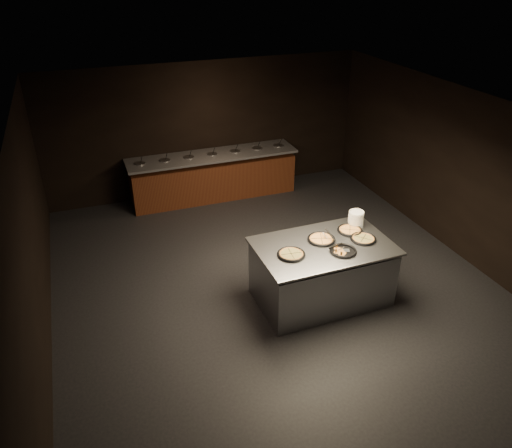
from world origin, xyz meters
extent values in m
cube|color=black|center=(0.00, 0.00, -0.01)|extent=(7.00, 8.00, 0.01)
cube|color=black|center=(0.00, 0.00, 2.90)|extent=(7.00, 8.00, 0.01)
cube|color=black|center=(0.00, 4.00, 1.45)|extent=(7.00, 0.01, 2.90)
cube|color=black|center=(0.00, -4.00, 1.45)|extent=(7.00, 0.01, 2.90)
cube|color=black|center=(-3.50, 0.00, 1.45)|extent=(0.01, 8.00, 2.90)
cube|color=black|center=(3.50, 0.00, 1.45)|extent=(0.01, 8.00, 2.90)
cube|color=#612F16|center=(0.00, 3.58, 0.43)|extent=(3.60, 0.75, 0.85)
cube|color=slate|center=(0.00, 3.58, 0.97)|extent=(3.70, 0.83, 0.05)
cube|color=#3B140D|center=(0.00, 3.58, 0.04)|extent=(3.60, 0.69, 0.08)
cylinder|color=#B3B5BA|center=(-1.55, 3.58, 0.98)|extent=(0.22, 0.22, 0.08)
cylinder|color=#49772F|center=(-1.55, 3.58, 1.00)|extent=(0.19, 0.19, 0.02)
cylinder|color=black|center=(-1.52, 3.56, 1.09)|extent=(0.04, 0.10, 0.19)
cylinder|color=#B3B5BA|center=(-1.03, 3.58, 0.98)|extent=(0.22, 0.22, 0.08)
cylinder|color=#49772F|center=(-1.03, 3.58, 1.00)|extent=(0.19, 0.19, 0.02)
cylinder|color=black|center=(-1.00, 3.56, 1.09)|extent=(0.04, 0.10, 0.19)
cylinder|color=#B3B5BA|center=(-0.52, 3.58, 0.98)|extent=(0.22, 0.22, 0.08)
cylinder|color=#49772F|center=(-0.52, 3.58, 1.00)|extent=(0.19, 0.19, 0.02)
cylinder|color=black|center=(-0.49, 3.56, 1.09)|extent=(0.04, 0.10, 0.19)
cylinder|color=#B3B5BA|center=(0.00, 3.58, 0.98)|extent=(0.22, 0.22, 0.08)
cylinder|color=#49772F|center=(0.00, 3.58, 1.00)|extent=(0.19, 0.19, 0.02)
cylinder|color=black|center=(0.03, 3.56, 1.09)|extent=(0.04, 0.10, 0.19)
cylinder|color=#B3B5BA|center=(0.52, 3.58, 0.98)|extent=(0.22, 0.22, 0.08)
cylinder|color=#49772F|center=(0.52, 3.58, 1.00)|extent=(0.19, 0.19, 0.02)
cylinder|color=black|center=(0.55, 3.56, 1.09)|extent=(0.04, 0.10, 0.19)
cylinder|color=#B3B5BA|center=(1.03, 3.58, 0.98)|extent=(0.22, 0.22, 0.08)
cylinder|color=#49772F|center=(1.03, 3.58, 1.00)|extent=(0.19, 0.19, 0.02)
cylinder|color=black|center=(1.06, 3.56, 1.09)|extent=(0.04, 0.10, 0.19)
cylinder|color=#B3B5BA|center=(1.55, 3.58, 0.98)|extent=(0.22, 0.22, 0.08)
cylinder|color=#49772F|center=(1.55, 3.58, 1.00)|extent=(0.19, 0.19, 0.02)
cylinder|color=black|center=(1.58, 3.56, 1.09)|extent=(0.04, 0.10, 0.19)
cube|color=#B3B5BA|center=(0.54, -0.62, 0.44)|extent=(1.99, 1.23, 0.89)
cube|color=#B3B5BA|center=(0.54, -0.62, 0.97)|extent=(2.07, 1.31, 0.04)
cylinder|color=#B3B5BA|center=(0.54, -1.27, 0.97)|extent=(2.06, 0.07, 0.04)
cylinder|color=white|center=(1.30, -0.25, 1.11)|extent=(0.24, 0.24, 0.24)
cylinder|color=black|center=(-0.04, -0.72, 0.99)|extent=(0.39, 0.39, 0.01)
torus|color=black|center=(-0.04, -0.72, 1.01)|extent=(0.41, 0.41, 0.04)
torus|color=#A15029|center=(-0.04, -0.72, 1.01)|extent=(0.35, 0.35, 0.03)
cylinder|color=#BA894A|center=(-0.04, -0.72, 1.01)|extent=(0.31, 0.31, 0.02)
cube|color=black|center=(-0.04, -0.72, 1.02)|extent=(0.04, 0.31, 0.00)
cube|color=black|center=(-0.04, -0.72, 1.02)|extent=(0.31, 0.04, 0.00)
cylinder|color=black|center=(0.57, -0.49, 0.99)|extent=(0.40, 0.40, 0.01)
torus|color=black|center=(0.57, -0.49, 1.01)|extent=(0.43, 0.43, 0.04)
torus|color=#A15029|center=(0.57, -0.49, 1.01)|extent=(0.37, 0.37, 0.03)
cylinder|color=#F3B058|center=(0.57, -0.49, 1.01)|extent=(0.32, 0.32, 0.02)
cube|color=black|center=(0.57, -0.49, 1.02)|extent=(0.12, 0.31, 0.00)
cube|color=black|center=(0.57, -0.49, 1.02)|extent=(0.31, 0.12, 0.00)
cylinder|color=black|center=(1.12, -0.39, 0.99)|extent=(0.38, 0.38, 0.01)
torus|color=black|center=(1.12, -0.39, 1.01)|extent=(0.40, 0.40, 0.04)
torus|color=#A15029|center=(1.12, -0.39, 1.01)|extent=(0.34, 0.34, 0.03)
cylinder|color=#F3B058|center=(1.12, -0.39, 1.01)|extent=(0.30, 0.30, 0.02)
cube|color=black|center=(1.12, -0.39, 1.02)|extent=(0.26, 0.15, 0.00)
cube|color=black|center=(1.12, -0.39, 1.02)|extent=(0.15, 0.26, 0.00)
cylinder|color=black|center=(0.72, -0.90, 0.99)|extent=(0.37, 0.37, 0.01)
torus|color=black|center=(0.72, -0.90, 1.01)|extent=(0.40, 0.40, 0.04)
cylinder|color=black|center=(1.18, -0.70, 0.99)|extent=(0.37, 0.37, 0.01)
torus|color=black|center=(1.18, -0.70, 1.01)|extent=(0.40, 0.40, 0.04)
torus|color=#A15029|center=(1.18, -0.70, 1.01)|extent=(0.34, 0.34, 0.03)
cylinder|color=#BA894A|center=(1.18, -0.70, 1.01)|extent=(0.29, 0.29, 0.02)
cube|color=black|center=(1.18, -0.70, 1.02)|extent=(0.22, 0.20, 0.00)
cube|color=black|center=(1.18, -0.70, 1.02)|extent=(0.20, 0.22, 0.00)
cube|color=#B3B5BA|center=(0.60, -0.40, 1.01)|extent=(0.15, 0.16, 0.00)
cylinder|color=black|center=(0.68, -0.56, 1.10)|extent=(0.10, 0.21, 0.15)
cylinder|color=#B3B5BA|center=(0.64, -0.48, 1.04)|extent=(0.05, 0.11, 0.09)
cube|color=#B3B5BA|center=(0.76, -0.91, 1.01)|extent=(0.13, 0.12, 0.00)
cylinder|color=black|center=(0.61, -0.85, 1.09)|extent=(0.19, 0.10, 0.13)
cylinder|color=#B3B5BA|center=(0.68, -0.88, 1.04)|extent=(0.10, 0.05, 0.08)
camera|label=1|loc=(-2.65, -6.29, 4.89)|focal=35.00mm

